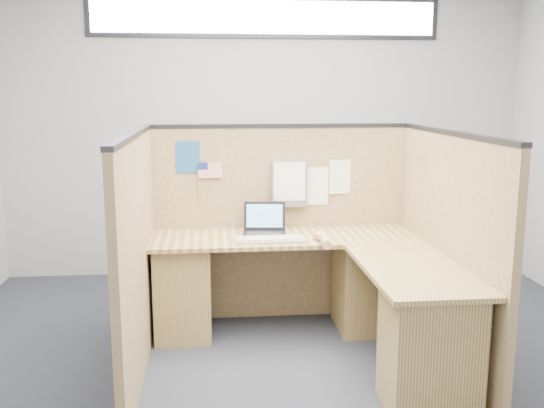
{
  "coord_description": "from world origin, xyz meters",
  "views": [
    {
      "loc": [
        -0.53,
        -3.61,
        1.78
      ],
      "look_at": [
        -0.12,
        0.5,
        1.0
      ],
      "focal_mm": 40.0,
      "sensor_mm": 36.0,
      "label": 1
    }
  ],
  "objects": [
    {
      "name": "clerestory_window",
      "position": [
        0.0,
        2.23,
        2.45
      ],
      "size": [
        3.3,
        0.04,
        0.38
      ],
      "color": "#232328",
      "rests_on": "wall_back"
    },
    {
      "name": "mouse",
      "position": [
        0.23,
        0.54,
        0.75
      ],
      "size": [
        0.1,
        0.06,
        0.04
      ],
      "primitive_type": "ellipsoid",
      "rotation": [
        0.0,
        0.0,
        0.01
      ],
      "color": "#B9B9BE",
      "rests_on": "l_desk"
    },
    {
      "name": "blue_poster",
      "position": [
        -0.7,
        0.97,
        1.29
      ],
      "size": [
        0.18,
        0.01,
        0.24
      ],
      "primitive_type": "cube",
      "rotation": [
        0.0,
        0.0,
        -0.03
      ],
      "color": "navy",
      "rests_on": "cubicle_partitions"
    },
    {
      "name": "hand_forearm",
      "position": [
        0.24,
        0.42,
        0.76
      ],
      "size": [
        0.1,
        0.34,
        0.07
      ],
      "color": "tan",
      "rests_on": "l_desk"
    },
    {
      "name": "floor",
      "position": [
        0.0,
        0.0,
        0.0
      ],
      "size": [
        5.0,
        5.0,
        0.0
      ],
      "primitive_type": "plane",
      "color": "black",
      "rests_on": "ground"
    },
    {
      "name": "l_desk",
      "position": [
        0.18,
        0.29,
        0.39
      ],
      "size": [
        1.95,
        1.75,
        0.73
      ],
      "color": "brown",
      "rests_on": "floor"
    },
    {
      "name": "keyboard",
      "position": [
        -0.13,
        0.51,
        0.75
      ],
      "size": [
        0.49,
        0.17,
        0.03
      ],
      "rotation": [
        0.0,
        0.0,
        0.01
      ],
      "color": "#9D927A",
      "rests_on": "l_desk"
    },
    {
      "name": "file_holder",
      "position": [
        0.06,
        0.94,
        1.08
      ],
      "size": [
        0.28,
        0.05,
        0.35
      ],
      "color": "slate",
      "rests_on": "cubicle_partitions"
    },
    {
      "name": "wall_front",
      "position": [
        0.0,
        -2.25,
        1.4
      ],
      "size": [
        5.0,
        0.0,
        5.0
      ],
      "primitive_type": "plane",
      "rotation": [
        -1.57,
        0.0,
        0.0
      ],
      "color": "#999C9E",
      "rests_on": "floor"
    },
    {
      "name": "paper_left",
      "position": [
        0.26,
        0.97,
        1.05
      ],
      "size": [
        0.23,
        0.01,
        0.3
      ],
      "primitive_type": "cube",
      "rotation": [
        0.0,
        0.0,
        -0.0
      ],
      "color": "white",
      "rests_on": "cubicle_partitions"
    },
    {
      "name": "cubicle_partitions",
      "position": [
        0.0,
        0.43,
        0.77
      ],
      "size": [
        2.06,
        1.83,
        1.53
      ],
      "color": "brown",
      "rests_on": "floor"
    },
    {
      "name": "paper_right",
      "position": [
        0.48,
        0.97,
        1.12
      ],
      "size": [
        0.21,
        0.03,
        0.27
      ],
      "primitive_type": "cube",
      "rotation": [
        0.0,
        0.0,
        0.13
      ],
      "color": "white",
      "rests_on": "cubicle_partitions"
    },
    {
      "name": "wall_back",
      "position": [
        0.0,
        2.25,
        1.4
      ],
      "size": [
        5.0,
        0.0,
        5.0
      ],
      "primitive_type": "plane",
      "rotation": [
        1.57,
        0.0,
        0.0
      ],
      "color": "#999C9E",
      "rests_on": "floor"
    },
    {
      "name": "laptop",
      "position": [
        -0.15,
        0.76,
        0.79
      ],
      "size": [
        0.33,
        0.33,
        0.22
      ],
      "rotation": [
        0.0,
        0.0,
        -0.11
      ],
      "color": "black",
      "rests_on": "l_desk"
    },
    {
      "name": "american_flag",
      "position": [
        -0.56,
        0.96,
        1.18
      ],
      "size": [
        0.19,
        0.01,
        0.32
      ],
      "color": "olive",
      "rests_on": "cubicle_partitions"
    }
  ]
}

